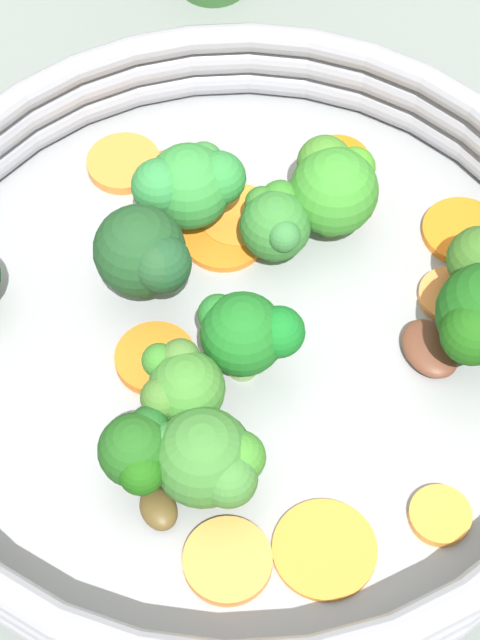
# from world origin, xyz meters

# --- Properties ---
(ground_plane) EXTENTS (4.00, 4.00, 0.00)m
(ground_plane) POSITION_xyz_m (0.00, 0.00, 0.00)
(ground_plane) COLOR slate
(skillet) EXTENTS (0.34, 0.34, 0.01)m
(skillet) POSITION_xyz_m (0.00, 0.00, 0.01)
(skillet) COLOR #939699
(skillet) RESTS_ON ground_plane
(skillet_rim_wall) EXTENTS (0.36, 0.36, 0.05)m
(skillet_rim_wall) POSITION_xyz_m (0.00, 0.00, 0.04)
(skillet_rim_wall) COLOR #92939D
(skillet_rim_wall) RESTS_ON skillet
(carrot_slice_0) EXTENTS (0.06, 0.06, 0.00)m
(carrot_slice_0) POSITION_xyz_m (0.05, -0.04, 0.01)
(carrot_slice_0) COLOR orange
(carrot_slice_0) RESTS_ON skillet
(carrot_slice_1) EXTENTS (0.05, 0.05, 0.01)m
(carrot_slice_1) POSITION_xyz_m (0.12, -0.03, 0.02)
(carrot_slice_1) COLOR orange
(carrot_slice_1) RESTS_ON skillet
(carrot_slice_2) EXTENTS (0.06, 0.06, 0.00)m
(carrot_slice_2) POSITION_xyz_m (-0.03, -0.13, 0.02)
(carrot_slice_2) COLOR orange
(carrot_slice_2) RESTS_ON skillet
(carrot_slice_3) EXTENTS (0.05, 0.05, 0.00)m
(carrot_slice_3) POSITION_xyz_m (0.10, -0.04, 0.01)
(carrot_slice_3) COLOR #DC5E20
(carrot_slice_3) RESTS_ON skillet
(carrot_slice_4) EXTENTS (0.06, 0.06, 0.01)m
(carrot_slice_4) POSITION_xyz_m (0.05, -0.05, 0.02)
(carrot_slice_4) COLOR orange
(carrot_slice_4) RESTS_ON skillet
(carrot_slice_5) EXTENTS (0.05, 0.05, 0.01)m
(carrot_slice_5) POSITION_xyz_m (0.03, -0.10, 0.02)
(carrot_slice_5) COLOR orange
(carrot_slice_5) RESTS_ON skillet
(carrot_slice_6) EXTENTS (0.03, 0.03, 0.01)m
(carrot_slice_6) POSITION_xyz_m (-0.13, 0.00, 0.02)
(carrot_slice_6) COLOR orange
(carrot_slice_6) RESTS_ON skillet
(carrot_slice_7) EXTENTS (0.06, 0.06, 0.01)m
(carrot_slice_7) POSITION_xyz_m (-0.08, 0.08, 0.02)
(carrot_slice_7) COLOR #F98E3F
(carrot_slice_7) RESTS_ON skillet
(carrot_slice_8) EXTENTS (0.04, 0.04, 0.00)m
(carrot_slice_8) POSITION_xyz_m (-0.06, -0.09, 0.02)
(carrot_slice_8) COLOR #F98A41
(carrot_slice_8) RESTS_ON skillet
(carrot_slice_9) EXTENTS (0.05, 0.05, 0.01)m
(carrot_slice_9) POSITION_xyz_m (0.02, 0.04, 0.02)
(carrot_slice_9) COLOR orange
(carrot_slice_9) RESTS_ON skillet
(carrot_slice_10) EXTENTS (0.06, 0.06, 0.00)m
(carrot_slice_10) POSITION_xyz_m (-0.11, 0.05, 0.01)
(carrot_slice_10) COLOR orange
(carrot_slice_10) RESTS_ON skillet
(carrot_slice_11) EXTENTS (0.05, 0.05, 0.00)m
(carrot_slice_11) POSITION_xyz_m (0.05, -0.12, 0.01)
(carrot_slice_11) COLOR orange
(carrot_slice_11) RESTS_ON skillet
(broccoli_floret_0) EXTENTS (0.04, 0.04, 0.04)m
(broccoli_floret_0) POSITION_xyz_m (-0.03, 0.08, 0.04)
(broccoli_floret_0) COLOR #7C9E58
(broccoli_floret_0) RESTS_ON skillet
(broccoli_floret_3) EXTENTS (0.04, 0.04, 0.04)m
(broccoli_floret_3) POSITION_xyz_m (0.03, -0.05, 0.04)
(broccoli_floret_3) COLOR #6FA654
(broccoli_floret_3) RESTS_ON skillet
(broccoli_floret_4) EXTENTS (0.05, 0.05, 0.05)m
(broccoli_floret_4) POSITION_xyz_m (0.02, -0.08, 0.04)
(broccoli_floret_4) COLOR #739E50
(broccoli_floret_4) RESTS_ON skillet
(broccoli_floret_5) EXTENTS (0.04, 0.04, 0.05)m
(broccoli_floret_5) POSITION_xyz_m (-0.02, 0.05, 0.04)
(broccoli_floret_5) COLOR #8BB66B
(broccoli_floret_5) RESTS_ON skillet
(broccoli_floret_6) EXTENTS (0.05, 0.06, 0.05)m
(broccoli_floret_6) POSITION_xyz_m (0.07, -0.03, 0.05)
(broccoli_floret_6) COLOR #759F5C
(broccoli_floret_6) RESTS_ON skillet
(broccoli_floret_7) EXTENTS (0.05, 0.05, 0.06)m
(broccoli_floret_7) POSITION_xyz_m (0.05, 0.02, 0.05)
(broccoli_floret_7) COLOR #77A453
(broccoli_floret_7) RESTS_ON skillet
(broccoli_floret_8) EXTENTS (0.05, 0.05, 0.05)m
(broccoli_floret_8) POSITION_xyz_m (-0.05, 0.06, 0.04)
(broccoli_floret_8) COLOR #749A4E
(broccoli_floret_8) RESTS_ON skillet
(broccoli_floret_10) EXTENTS (0.05, 0.04, 0.05)m
(broccoli_floret_10) POSITION_xyz_m (-0.02, 0.01, 0.04)
(broccoli_floret_10) COLOR #79A057
(broccoli_floret_10) RESTS_ON skillet
(mushroom_piece_0) EXTENTS (0.04, 0.04, 0.01)m
(mushroom_piece_0) POSITION_xyz_m (-0.07, -0.06, 0.02)
(mushroom_piece_0) COLOR brown
(mushroom_piece_0) RESTS_ON skillet
(mushroom_piece_1) EXTENTS (0.03, 0.02, 0.01)m
(mushroom_piece_1) POSITION_xyz_m (-0.04, 0.09, 0.02)
(mushroom_piece_1) COLOR brown
(mushroom_piece_1) RESTS_ON skillet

